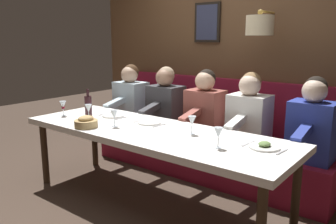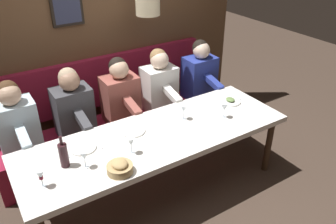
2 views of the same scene
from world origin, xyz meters
name	(u,v)px [view 2 (image 2 of 2)]	position (x,y,z in m)	size (l,w,h in m)	color
ground_plane	(158,191)	(0.00, 0.00, 0.00)	(12.00, 12.00, 0.00)	#423328
dining_table	(157,140)	(0.00, 0.00, 0.68)	(0.90, 2.70, 0.74)	white
banquette_bench	(121,135)	(0.89, 0.00, 0.23)	(0.52, 2.90, 0.45)	maroon
back_wall_panel	(94,34)	(1.46, 0.00, 1.36)	(0.59, 4.10, 2.90)	brown
diner_nearest	(200,72)	(0.88, -1.18, 0.82)	(0.60, 0.40, 0.79)	#283893
diner_near	(159,82)	(0.88, -0.56, 0.82)	(0.60, 0.40, 0.79)	white
diner_middle	(120,93)	(0.88, -0.03, 0.82)	(0.60, 0.40, 0.79)	#934C42
diner_far	(73,105)	(0.88, 0.54, 0.82)	(0.60, 0.40, 0.79)	#3D3D42
diner_farthest	(16,120)	(0.88, 1.12, 0.82)	(0.60, 0.40, 0.79)	silver
place_setting_0	(230,101)	(0.12, -1.05, 0.75)	(0.24, 0.32, 0.05)	white
place_setting_1	(133,131)	(0.17, 0.18, 0.75)	(0.24, 0.31, 0.01)	white
place_setting_2	(83,148)	(0.16, 0.69, 0.75)	(0.24, 0.31, 0.01)	silver
wine_glass_0	(131,142)	(-0.14, 0.35, 0.86)	(0.07, 0.07, 0.16)	silver
wine_glass_1	(184,109)	(0.10, -0.38, 0.86)	(0.07, 0.07, 0.16)	silver
wine_glass_2	(40,175)	(-0.15, 1.14, 0.86)	(0.07, 0.07, 0.16)	silver
wine_glass_3	(84,156)	(-0.10, 0.77, 0.86)	(0.07, 0.07, 0.16)	silver
wine_glass_4	(224,108)	(-0.09, -0.76, 0.86)	(0.07, 0.07, 0.16)	silver
wine_bottle	(64,155)	(0.01, 0.91, 0.86)	(0.08, 0.08, 0.30)	#33191E
bread_bowl	(120,167)	(-0.32, 0.55, 0.79)	(0.22, 0.22, 0.12)	tan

